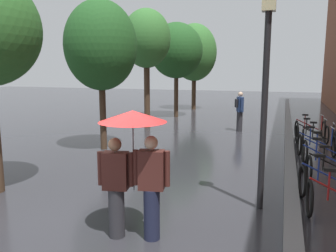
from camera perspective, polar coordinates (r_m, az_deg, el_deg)
name	(u,v)px	position (r m, az deg, el deg)	size (l,w,h in m)	color
ground_plane	(86,237)	(5.98, -13.63, -17.72)	(80.00, 80.00, 0.00)	#2D2D33
kerb_strip	(289,135)	(14.69, 19.62, -1.49)	(0.30, 36.00, 0.12)	slate
street_tree_1	(101,46)	(11.71, -11.23, 13.07)	(2.40, 2.40, 4.98)	#473323
street_tree_2	(146,39)	(15.92, -3.64, 14.31)	(2.21, 2.21, 5.44)	#473323
street_tree_3	(176,51)	(19.61, 1.41, 12.52)	(2.97, 2.97, 5.33)	#473323
street_tree_4	(194,53)	(23.50, 4.43, 12.19)	(3.02, 3.02, 5.78)	#473323
parked_bicycle_1	(328,181)	(8.00, 25.27, -8.43)	(1.17, 0.84, 0.96)	black
parked_bicycle_2	(332,170)	(8.93, 25.86, -6.65)	(1.14, 0.79, 0.96)	black
parked_bicycle_3	(324,160)	(9.77, 24.75, -5.24)	(1.12, 0.76, 0.96)	black
parked_bicycle_4	(324,152)	(10.77, 24.67, -3.93)	(1.17, 0.84, 0.96)	black
parked_bicycle_5	(317,145)	(11.67, 23.69, -2.88)	(1.14, 0.80, 0.96)	black
parked_bicycle_6	(319,139)	(12.68, 24.01, -1.98)	(1.10, 0.73, 0.96)	black
parked_bicycle_7	(312,134)	(13.58, 23.00, -1.20)	(1.14, 0.80, 0.96)	black
parked_bicycle_8	(310,129)	(14.69, 22.72, -0.43)	(1.16, 0.83, 0.96)	black
couple_under_umbrella	(133,156)	(5.38, -5.84, -5.07)	(1.15, 1.07, 2.09)	#2D2D33
street_lamp_post	(265,87)	(6.62, 16.02, 6.34)	(0.24, 0.24, 4.06)	black
pedestrian_walking_midground	(240,110)	(15.32, 11.94, 2.57)	(0.42, 0.55, 1.75)	#2D2D33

